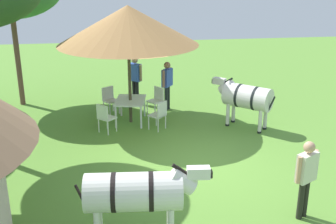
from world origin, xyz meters
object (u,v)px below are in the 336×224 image
Objects in this scene: patio_chair_west_end at (159,114)px; zebra_nearest_camera at (246,97)px; standing_watcher at (306,173)px; patio_chair_near_hut at (157,99)px; guest_beside_umbrella at (135,76)px; patio_dining_table at (130,102)px; shade_umbrella at (128,25)px; patio_chair_east_end at (110,98)px; patio_chair_near_lawn at (105,116)px; zebra_by_umbrella at (137,192)px; guest_behind_table at (167,81)px.

zebra_nearest_camera is at bearing -49.20° from patio_chair_west_end.
zebra_nearest_camera is (4.91, -0.39, -0.01)m from standing_watcher.
patio_chair_near_hut is 0.52× the size of guest_beside_umbrella.
patio_dining_table is at bearing 90.00° from patio_chair_near_hut.
shade_umbrella reaches higher than patio_chair_west_end.
guest_beside_umbrella is (1.15, 0.64, 0.52)m from patio_chair_near_hut.
patio_chair_east_end is at bearing 34.32° from shade_umbrella.
shade_umbrella reaches higher than patio_chair_near_hut.
zebra_nearest_camera reaches higher than patio_chair_near_lawn.
guest_beside_umbrella is 8.07m from zebra_by_umbrella.
patio_chair_west_end is 0.52× the size of guest_beside_umbrella.
guest_behind_table is at bearing -51.59° from patio_dining_table.
shade_umbrella reaches higher than standing_watcher.
zebra_by_umbrella is at bearing 59.09° from patio_chair_east_end.
guest_behind_table is at bearing 74.96° from standing_watcher.
patio_chair_west_end is (-0.79, -0.82, -0.13)m from patio_dining_table.
guest_beside_umbrella is 1.31m from guest_behind_table.
zebra_nearest_camera is (-0.94, -3.46, 0.32)m from patio_dining_table.
patio_chair_east_end is 0.53× the size of zebra_nearest_camera.
guest_behind_table is at bearing -172.58° from guest_beside_umbrella.
patio_chair_west_end is at bearing 173.94° from zebra_by_umbrella.
patio_chair_west_end is 1.00× the size of patio_chair_near_hut.
patio_chair_near_lawn is at bearing -13.74° from guest_behind_table.
standing_watcher is at bearing 49.04° from guest_behind_table.
shade_umbrella is 4.72× the size of patio_chair_west_end.
guest_behind_table reaches higher than standing_watcher.
guest_behind_table is at bearing 28.94° from patio_chair_west_end.
patio_chair_east_end is (0.95, 0.65, -0.13)m from patio_dining_table.
shade_umbrella is at bearing -16.77° from guest_behind_table.
patio_chair_west_end is 1.00× the size of patio_chair_near_lawn.
zebra_by_umbrella is (-7.26, 1.54, 0.02)m from guest_behind_table.
guest_behind_table is (-0.79, -1.04, -0.03)m from guest_beside_umbrella.
patio_chair_west_end is at bearing 146.35° from guest_beside_umbrella.
patio_chair_near_lawn is 4.28m from zebra_nearest_camera.
patio_chair_near_lawn is (-1.77, 0.15, 0.00)m from patio_chair_east_end.
guest_behind_table is at bearing 148.59° from patio_chair_east_end.
standing_watcher is at bearing -152.34° from shade_umbrella.
patio_dining_table is at bearing -177.19° from zebra_by_umbrella.
patio_chair_west_end is 2.67m from zebra_nearest_camera.
standing_watcher reaches higher than zebra_by_umbrella.
shade_umbrella is at bearing 126.00° from guest_beside_umbrella.
patio_chair_near_lawn is at bearing -169.06° from zebra_by_umbrella.
patio_chair_east_end is at bearing -52.28° from guest_behind_table.
patio_chair_east_end is 1.38m from guest_beside_umbrella.
guest_beside_umbrella is at bearing -8.64° from patio_dining_table.
patio_chair_east_end is (1.74, 1.47, 0.00)m from patio_chair_west_end.
shade_umbrella reaches higher than zebra_nearest_camera.
patio_chair_west_end and patio_chair_east_end have the same top height.
standing_watcher is at bearing 161.46° from patio_chair_near_hut.
zebra_nearest_camera is at bearing 56.18° from standing_watcher.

